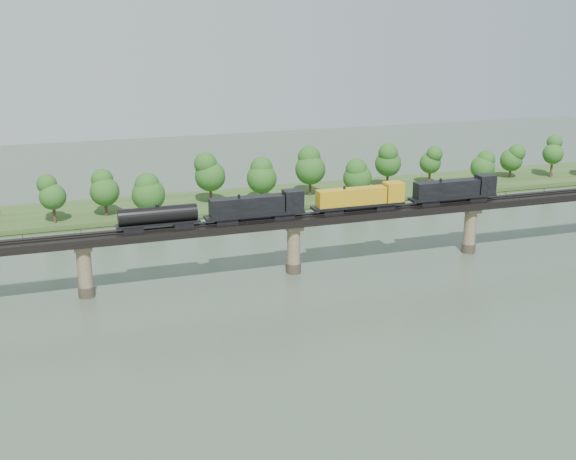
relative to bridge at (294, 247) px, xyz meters
name	(u,v)px	position (x,y,z in m)	size (l,w,h in m)	color
ground	(353,333)	(0.00, -30.00, -5.46)	(400.00, 400.00, 0.00)	#394939
far_bank	(228,202)	(0.00, 55.00, -4.66)	(300.00, 24.00, 1.60)	#2E4A1D
bridge	(294,247)	(0.00, 0.00, 0.00)	(236.00, 30.00, 11.50)	#473A2D
bridge_superstructure	(294,216)	(0.00, 0.00, 6.33)	(220.00, 4.90, 0.75)	black
far_treeline	(200,179)	(-8.21, 50.52, 3.37)	(289.06, 17.54, 13.60)	#382619
freight_train	(326,202)	(6.67, 0.00, 8.64)	(78.95, 3.08, 5.43)	black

